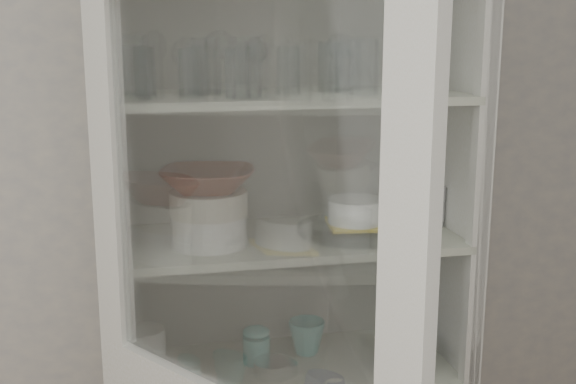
{
  "coord_description": "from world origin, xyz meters",
  "views": [
    {
      "loc": [
        -0.21,
        -0.66,
        1.82
      ],
      "look_at": [
        0.2,
        1.27,
        1.38
      ],
      "focal_mm": 45.0,
      "sensor_mm": 36.0,
      "label": 1
    }
  ],
  "objects_px": {
    "goblet_0": "(220,58)",
    "grey_bowl_stack": "(422,205)",
    "measuring_cups": "(273,368)",
    "yellow_trivet": "(356,224)",
    "white_ramekin": "(356,211)",
    "pantry_cabinet": "(284,331)",
    "goblet_3": "(394,61)",
    "glass_platter": "(355,229)",
    "terracotta_bowl": "(208,180)",
    "plate_stack_back": "(211,212)",
    "mug_blue": "(400,350)",
    "white_canister": "(146,351)",
    "goblet_1": "(256,63)",
    "plate_stack_front": "(209,230)",
    "cream_bowl": "(209,203)",
    "goblet_2": "(340,59)",
    "teal_jar": "(256,347)",
    "mug_white": "(414,359)",
    "mug_teal": "(307,337)"
  },
  "relations": [
    {
      "from": "goblet_0",
      "to": "grey_bowl_stack",
      "type": "bearing_deg",
      "value": -5.06
    },
    {
      "from": "grey_bowl_stack",
      "to": "measuring_cups",
      "type": "height_order",
      "value": "grey_bowl_stack"
    },
    {
      "from": "yellow_trivet",
      "to": "white_ramekin",
      "type": "height_order",
      "value": "white_ramekin"
    },
    {
      "from": "pantry_cabinet",
      "to": "grey_bowl_stack",
      "type": "height_order",
      "value": "pantry_cabinet"
    },
    {
      "from": "goblet_3",
      "to": "glass_platter",
      "type": "height_order",
      "value": "goblet_3"
    },
    {
      "from": "goblet_0",
      "to": "terracotta_bowl",
      "type": "distance_m",
      "value": 0.34
    },
    {
      "from": "goblet_3",
      "to": "plate_stack_back",
      "type": "relative_size",
      "value": 0.8
    },
    {
      "from": "goblet_3",
      "to": "grey_bowl_stack",
      "type": "bearing_deg",
      "value": -57.22
    },
    {
      "from": "mug_blue",
      "to": "white_canister",
      "type": "relative_size",
      "value": 0.88
    },
    {
      "from": "yellow_trivet",
      "to": "white_canister",
      "type": "distance_m",
      "value": 0.7
    },
    {
      "from": "goblet_1",
      "to": "mug_blue",
      "type": "distance_m",
      "value": 0.94
    },
    {
      "from": "pantry_cabinet",
      "to": "goblet_1",
      "type": "bearing_deg",
      "value": 143.88
    },
    {
      "from": "pantry_cabinet",
      "to": "measuring_cups",
      "type": "distance_m",
      "value": 0.15
    },
    {
      "from": "plate_stack_front",
      "to": "cream_bowl",
      "type": "relative_size",
      "value": 0.98
    },
    {
      "from": "goblet_1",
      "to": "goblet_2",
      "type": "distance_m",
      "value": 0.24
    },
    {
      "from": "goblet_2",
      "to": "goblet_1",
      "type": "bearing_deg",
      "value": 172.37
    },
    {
      "from": "plate_stack_back",
      "to": "measuring_cups",
      "type": "height_order",
      "value": "plate_stack_back"
    },
    {
      "from": "white_ramekin",
      "to": "teal_jar",
      "type": "height_order",
      "value": "white_ramekin"
    },
    {
      "from": "goblet_2",
      "to": "terracotta_bowl",
      "type": "xyz_separation_m",
      "value": [
        -0.4,
        -0.14,
        -0.31
      ]
    },
    {
      "from": "pantry_cabinet",
      "to": "goblet_3",
      "type": "height_order",
      "value": "pantry_cabinet"
    },
    {
      "from": "pantry_cabinet",
      "to": "glass_platter",
      "type": "relative_size",
      "value": 6.29
    },
    {
      "from": "terracotta_bowl",
      "to": "pantry_cabinet",
      "type": "bearing_deg",
      "value": 27.48
    },
    {
      "from": "glass_platter",
      "to": "plate_stack_back",
      "type": "bearing_deg",
      "value": 158.59
    },
    {
      "from": "yellow_trivet",
      "to": "plate_stack_back",
      "type": "bearing_deg",
      "value": 158.59
    },
    {
      "from": "goblet_2",
      "to": "glass_platter",
      "type": "bearing_deg",
      "value": -75.8
    },
    {
      "from": "goblet_3",
      "to": "measuring_cups",
      "type": "relative_size",
      "value": 1.45
    },
    {
      "from": "pantry_cabinet",
      "to": "cream_bowl",
      "type": "relative_size",
      "value": 10.09
    },
    {
      "from": "yellow_trivet",
      "to": "measuring_cups",
      "type": "distance_m",
      "value": 0.48
    },
    {
      "from": "grey_bowl_stack",
      "to": "cream_bowl",
      "type": "bearing_deg",
      "value": -173.51
    },
    {
      "from": "goblet_0",
      "to": "teal_jar",
      "type": "height_order",
      "value": "goblet_0"
    },
    {
      "from": "white_ramekin",
      "to": "yellow_trivet",
      "type": "bearing_deg",
      "value": 0.0
    },
    {
      "from": "goblet_0",
      "to": "plate_stack_front",
      "type": "relative_size",
      "value": 0.89
    },
    {
      "from": "white_ramekin",
      "to": "white_canister",
      "type": "distance_m",
      "value": 0.72
    },
    {
      "from": "pantry_cabinet",
      "to": "goblet_2",
      "type": "bearing_deg",
      "value": 6.24
    },
    {
      "from": "yellow_trivet",
      "to": "white_ramekin",
      "type": "relative_size",
      "value": 0.97
    },
    {
      "from": "pantry_cabinet",
      "to": "grey_bowl_stack",
      "type": "xyz_separation_m",
      "value": [
        0.41,
        -0.05,
        0.38
      ]
    },
    {
      "from": "mug_white",
      "to": "white_canister",
      "type": "relative_size",
      "value": 0.74
    },
    {
      "from": "mug_blue",
      "to": "plate_stack_back",
      "type": "bearing_deg",
      "value": 156.06
    },
    {
      "from": "goblet_0",
      "to": "yellow_trivet",
      "type": "xyz_separation_m",
      "value": [
        0.37,
        -0.09,
        -0.47
      ]
    },
    {
      "from": "plate_stack_back",
      "to": "goblet_0",
      "type": "bearing_deg",
      "value": -67.37
    },
    {
      "from": "white_ramekin",
      "to": "mug_white",
      "type": "bearing_deg",
      "value": -38.6
    },
    {
      "from": "white_canister",
      "to": "measuring_cups",
      "type": "bearing_deg",
      "value": -14.48
    },
    {
      "from": "goblet_0",
      "to": "plate_stack_front",
      "type": "bearing_deg",
      "value": -112.73
    },
    {
      "from": "mug_blue",
      "to": "mug_teal",
      "type": "relative_size",
      "value": 1.05
    },
    {
      "from": "plate_stack_front",
      "to": "teal_jar",
      "type": "relative_size",
      "value": 2.11
    },
    {
      "from": "goblet_1",
      "to": "mug_white",
      "type": "distance_m",
      "value": 0.96
    },
    {
      "from": "goblet_3",
      "to": "mug_white",
      "type": "relative_size",
      "value": 1.56
    },
    {
      "from": "goblet_0",
      "to": "measuring_cups",
      "type": "bearing_deg",
      "value": -46.56
    },
    {
      "from": "goblet_0",
      "to": "goblet_1",
      "type": "bearing_deg",
      "value": 22.28
    },
    {
      "from": "cream_bowl",
      "to": "mug_teal",
      "type": "distance_m",
      "value": 0.57
    }
  ]
}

